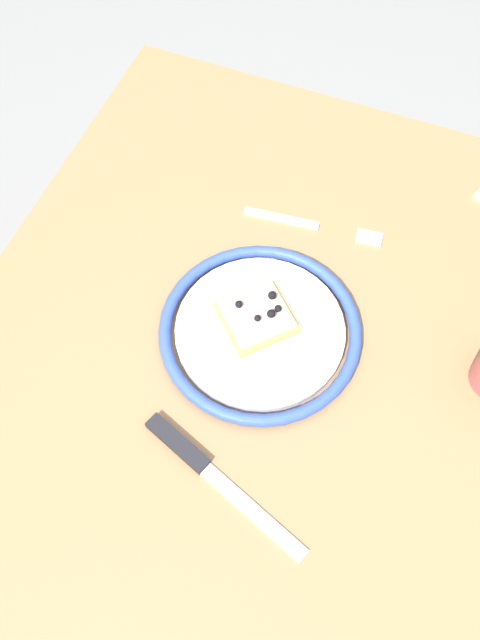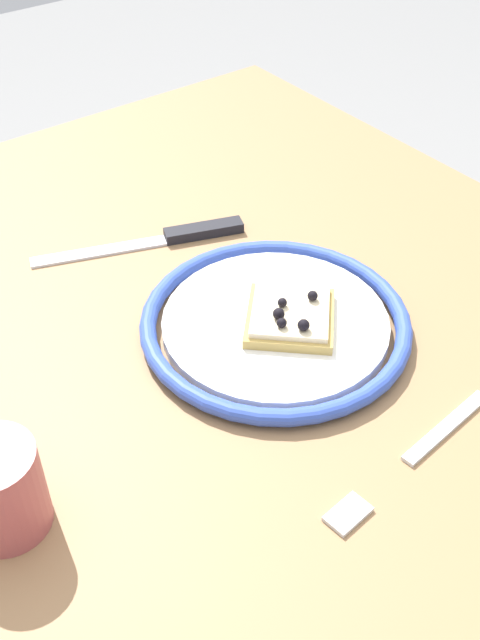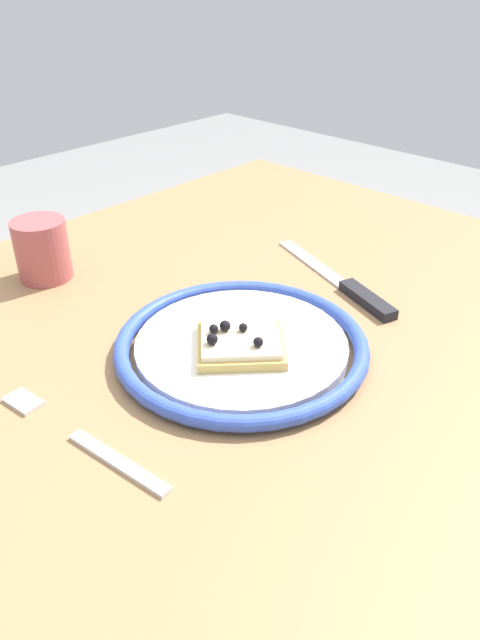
# 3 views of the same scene
# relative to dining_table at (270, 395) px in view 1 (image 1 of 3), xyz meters

# --- Properties ---
(ground_plane) EXTENTS (6.00, 6.00, 0.00)m
(ground_plane) POSITION_rel_dining_table_xyz_m (0.00, 0.00, -0.62)
(ground_plane) COLOR gray
(dining_table) EXTENTS (0.97, 0.83, 0.71)m
(dining_table) POSITION_rel_dining_table_xyz_m (0.00, 0.00, 0.00)
(dining_table) COLOR #936D47
(dining_table) RESTS_ON ground_plane
(plate) EXTENTS (0.26, 0.26, 0.02)m
(plate) POSITION_rel_dining_table_xyz_m (-0.04, -0.03, 0.10)
(plate) COLOR white
(plate) RESTS_ON dining_table
(pizza_slice_near) EXTENTS (0.12, 0.12, 0.03)m
(pizza_slice_near) POSITION_rel_dining_table_xyz_m (-0.05, -0.04, 0.12)
(pizza_slice_near) COLOR tan
(pizza_slice_near) RESTS_ON plate
(knife) EXTENTS (0.10, 0.23, 0.01)m
(knife) POSITION_rel_dining_table_xyz_m (0.15, -0.04, 0.10)
(knife) COLOR silver
(knife) RESTS_ON dining_table
(fork) EXTENTS (0.04, 0.20, 0.00)m
(fork) POSITION_rel_dining_table_xyz_m (-0.23, -0.02, 0.10)
(fork) COLOR silver
(fork) RESTS_ON dining_table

